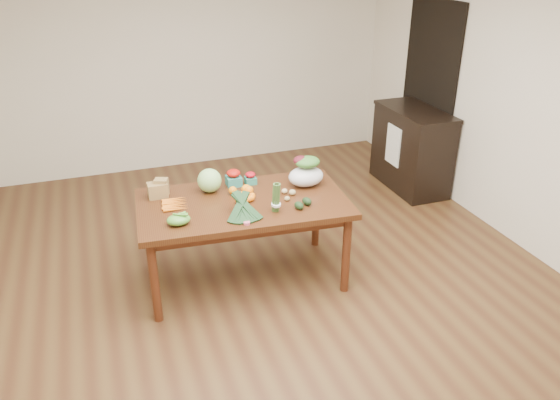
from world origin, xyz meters
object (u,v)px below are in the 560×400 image
object	(u,v)px
cabbage	(210,181)
kale_bunch	(244,209)
dining_table	(244,241)
mandarin_cluster	(246,196)
asparagus_bundle	(276,197)
salad_bag	(306,173)
paper_bag	(157,189)
cabinet	(412,149)

from	to	relation	value
cabbage	kale_bunch	distance (m)	0.58
dining_table	mandarin_cluster	distance (m)	0.42
asparagus_bundle	salad_bag	size ratio (longest dim) A/B	0.81
paper_bag	salad_bag	distance (m)	1.26
cabinet	kale_bunch	size ratio (longest dim) A/B	2.55
dining_table	cabbage	world-z (taller)	cabbage
paper_bag	asparagus_bundle	distance (m)	1.02
dining_table	mandarin_cluster	bearing A→B (deg)	-4.64
cabinet	paper_bag	xyz separation A→B (m)	(-3.02, -0.91, 0.35)
dining_table	cabbage	bearing A→B (deg)	132.51
kale_bunch	cabbage	bearing A→B (deg)	108.36
salad_bag	dining_table	bearing A→B (deg)	-169.22
kale_bunch	salad_bag	size ratio (longest dim) A/B	1.29
cabbage	salad_bag	distance (m)	0.83
cabinet	asparagus_bundle	xyz separation A→B (m)	(-2.18, -1.49, 0.40)
kale_bunch	salad_bag	distance (m)	0.79
cabinet	cabbage	distance (m)	2.78
mandarin_cluster	asparagus_bundle	xyz separation A→B (m)	(0.17, -0.27, 0.08)
mandarin_cluster	asparagus_bundle	distance (m)	0.32
cabbage	mandarin_cluster	distance (m)	0.37
dining_table	mandarin_cluster	xyz separation A→B (m)	(0.03, -0.00, 0.42)
dining_table	kale_bunch	distance (m)	0.54
dining_table	kale_bunch	bearing A→B (deg)	-99.59
kale_bunch	dining_table	bearing A→B (deg)	80.41
kale_bunch	asparagus_bundle	distance (m)	0.27
salad_bag	kale_bunch	bearing A→B (deg)	-149.00
cabbage	kale_bunch	world-z (taller)	cabbage
asparagus_bundle	salad_bag	bearing A→B (deg)	48.07
cabbage	salad_bag	bearing A→B (deg)	-10.89
paper_bag	mandarin_cluster	size ratio (longest dim) A/B	1.18
cabinet	mandarin_cluster	size ratio (longest dim) A/B	5.67
mandarin_cluster	paper_bag	bearing A→B (deg)	154.79
paper_bag	cabbage	xyz separation A→B (m)	(0.43, -0.04, 0.03)
asparagus_bundle	dining_table	bearing A→B (deg)	130.00
cabinet	asparagus_bundle	bearing A→B (deg)	-145.68
salad_bag	asparagus_bundle	bearing A→B (deg)	-136.46
dining_table	cabinet	distance (m)	2.67
cabbage	asparagus_bundle	distance (m)	0.68
dining_table	kale_bunch	xyz separation A→B (m)	(-0.07, -0.29, 0.45)
mandarin_cluster	cabbage	bearing A→B (deg)	131.00
paper_bag	asparagus_bundle	world-z (taller)	asparagus_bundle
cabinet	cabbage	size ratio (longest dim) A/B	5.02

